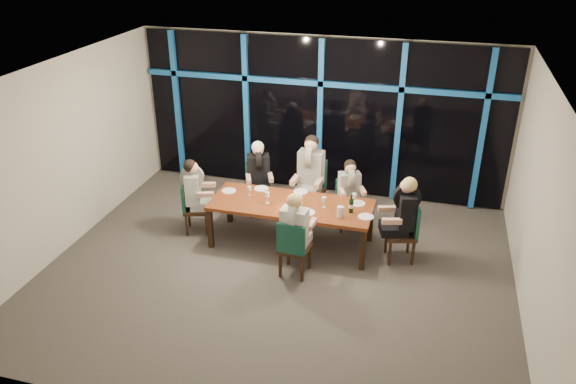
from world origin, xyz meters
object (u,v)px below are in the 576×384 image
(dining_table, at_px, (291,207))
(chair_far_right, at_px, (348,201))
(chair_near_mid, at_px, (293,246))
(chair_end_left, at_px, (192,205))
(diner_far_mid, at_px, (310,166))
(diner_far_right, at_px, (350,185))
(chair_far_left, at_px, (259,185))
(diner_near_mid, at_px, (295,222))
(diner_end_right, at_px, (404,207))
(water_pitcher, at_px, (340,212))
(chair_far_mid, at_px, (311,185))
(diner_end_left, at_px, (195,185))
(chair_end_right, at_px, (407,229))
(diner_far_left, at_px, (258,168))
(wine_bottle, at_px, (351,206))

(dining_table, bearing_deg, chair_far_right, 47.14)
(chair_far_right, height_order, chair_near_mid, chair_near_mid)
(chair_end_left, distance_m, chair_near_mid, 2.18)
(diner_far_mid, height_order, diner_far_right, diner_far_mid)
(chair_far_left, xyz_separation_m, diner_near_mid, (1.14, -1.78, 0.37))
(chair_near_mid, height_order, diner_far_mid, diner_far_mid)
(chair_far_right, relative_size, diner_end_right, 0.91)
(water_pitcher, bearing_deg, chair_near_mid, -143.29)
(water_pitcher, bearing_deg, chair_end_left, 163.40)
(diner_near_mid, bearing_deg, chair_near_mid, 90.00)
(chair_far_mid, distance_m, diner_end_left, 2.08)
(chair_far_right, bearing_deg, chair_end_right, -60.61)
(dining_table, distance_m, diner_far_mid, 1.05)
(diner_far_mid, distance_m, diner_end_left, 2.02)
(chair_near_mid, relative_size, diner_far_right, 1.11)
(chair_far_left, bearing_deg, dining_table, -70.65)
(diner_far_left, height_order, diner_end_right, diner_end_right)
(chair_end_left, distance_m, diner_far_left, 1.35)
(dining_table, height_order, chair_far_mid, chair_far_mid)
(chair_far_left, xyz_separation_m, chair_far_right, (1.65, -0.13, -0.04))
(diner_far_right, distance_m, diner_near_mid, 1.68)
(chair_end_right, relative_size, chair_near_mid, 1.03)
(chair_end_left, bearing_deg, diner_far_right, -89.33)
(chair_far_mid, height_order, chair_end_left, chair_far_mid)
(wine_bottle, distance_m, water_pitcher, 0.24)
(chair_near_mid, xyz_separation_m, diner_end_right, (1.50, 0.90, 0.40))
(diner_end_left, xyz_separation_m, diner_near_mid, (1.94, -0.80, 0.02))
(diner_far_right, relative_size, water_pitcher, 4.69)
(chair_far_right, distance_m, diner_far_mid, 0.89)
(water_pitcher, bearing_deg, diner_far_mid, 109.49)
(chair_far_left, height_order, diner_end_right, diner_end_right)
(chair_far_right, distance_m, diner_far_left, 1.68)
(dining_table, height_order, chair_far_left, chair_far_left)
(water_pitcher, bearing_deg, diner_far_left, 133.80)
(dining_table, distance_m, chair_end_left, 1.74)
(diner_end_left, distance_m, water_pitcher, 2.51)
(diner_end_right, xyz_separation_m, diner_near_mid, (-1.49, -0.82, -0.03))
(chair_far_mid, relative_size, water_pitcher, 5.88)
(diner_far_left, bearing_deg, diner_end_left, -154.62)
(diner_far_mid, height_order, wine_bottle, diner_far_mid)
(diner_near_mid, bearing_deg, diner_far_right, -103.56)
(chair_far_mid, xyz_separation_m, diner_far_right, (0.73, -0.31, 0.24))
(dining_table, height_order, chair_near_mid, chair_near_mid)
(chair_end_right, relative_size, diner_near_mid, 1.06)
(chair_end_right, relative_size, diner_end_left, 1.09)
(diner_end_right, bearing_deg, diner_far_right, -144.55)
(diner_far_right, bearing_deg, chair_far_right, 90.00)
(diner_far_mid, distance_m, diner_end_right, 1.96)
(dining_table, bearing_deg, diner_end_right, 0.27)
(chair_far_left, relative_size, diner_far_left, 1.03)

